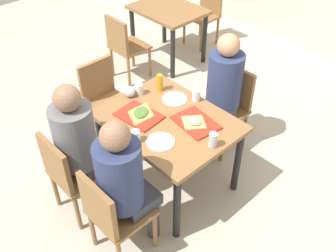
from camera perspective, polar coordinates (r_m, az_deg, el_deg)
The scene contains 24 objects.
ground_plane at distance 3.65m, azimuth 0.00°, elevation -8.03°, with size 10.00×10.00×0.02m, color #B2AD9E.
main_table at distance 3.20m, azimuth 0.00°, elevation -0.32°, with size 1.09×0.85×0.73m.
chair_near_left at distance 3.14m, azimuth -14.40°, elevation -6.57°, with size 0.40×0.40×0.83m.
chair_near_right at distance 2.82m, azimuth -8.40°, elevation -12.60°, with size 0.40×0.40×0.83m.
chair_far_side at distance 3.78m, azimuth 8.99°, elevation 3.40°, with size 0.40×0.40×0.83m.
chair_left_end at distance 3.88m, azimuth -9.50°, elevation 4.46°, with size 0.40×0.40×0.83m.
person_in_red at distance 3.02m, azimuth -12.93°, elevation -2.07°, with size 0.32×0.42×1.24m.
person_in_brown_jacket at distance 2.68m, azimuth -6.49°, elevation -7.81°, with size 0.32×0.42×1.24m.
person_far_side at distance 3.55m, azimuth 7.94°, elevation 5.69°, with size 0.32×0.42×1.24m.
tray_red_near at distance 3.18m, azimuth -4.33°, elevation 1.55°, with size 0.36×0.26×0.02m, color red.
tray_red_far at distance 3.11m, azimuth 4.14°, elevation 0.53°, with size 0.36×0.26×0.02m, color red.
paper_plate_center at distance 3.36m, azimuth 0.99°, elevation 4.06°, with size 0.22×0.22×0.01m, color white.
paper_plate_near_edge at distance 2.93m, azimuth -1.13°, elevation -2.35°, with size 0.22×0.22×0.01m, color white.
pizza_slice_a at distance 3.18m, azimuth -4.05°, elevation 1.98°, with size 0.26×0.28×0.02m.
pizza_slice_b at distance 3.09m, azimuth 3.85°, elevation 0.71°, with size 0.20×0.20×0.02m.
plastic_cup_a at distance 3.34m, azimuth 4.21°, elevation 4.57°, with size 0.07×0.07×0.10m, color white.
plastic_cup_b at distance 2.92m, azimuth -4.81°, elevation -1.52°, with size 0.07×0.07×0.10m, color white.
plastic_cup_c at distance 3.41m, azimuth -4.28°, elevation 5.48°, with size 0.07×0.07×0.10m, color white.
soda_can at distance 2.88m, azimuth 6.68°, elevation -2.08°, with size 0.07×0.07×0.12m, color #B7BCC6.
condiment_bottle at distance 3.44m, azimuth -1.23°, elevation 6.44°, with size 0.06×0.06×0.16m, color orange.
foil_bundle at distance 3.39m, azimuth -5.68°, elevation 5.10°, with size 0.10×0.10×0.10m, color silver.
background_table at distance 5.15m, azimuth 0.02°, elevation 15.84°, with size 0.90×0.70×0.73m.
background_chair_near at distance 4.78m, azimuth -6.54°, elevation 11.96°, with size 0.40×0.40×0.83m.
background_chair_far at distance 5.69m, azimuth 5.65°, elevation 16.71°, with size 0.40×0.40×0.83m.
Camera 1 is at (1.78, -1.68, 2.69)m, focal length 41.10 mm.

